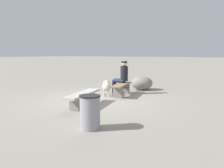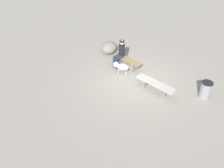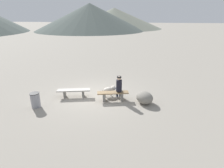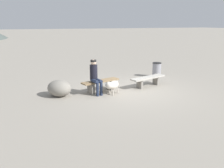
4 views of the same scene
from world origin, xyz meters
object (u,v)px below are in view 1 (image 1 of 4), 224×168
(bench_right, at_px, (122,88))
(seated_person, at_px, (122,75))
(trash_bin, at_px, (90,112))
(boulder, at_px, (142,83))
(dog, at_px, (106,86))
(bench_left, at_px, (83,96))

(bench_right, height_order, seated_person, seated_person)
(trash_bin, xyz_separation_m, boulder, (5.31, 1.34, -0.06))
(seated_person, bearing_deg, bench_right, -158.45)
(bench_right, xyz_separation_m, dog, (-0.29, 0.53, 0.06))
(bench_right, bearing_deg, bench_left, 163.74)
(seated_person, height_order, boulder, seated_person)
(boulder, bearing_deg, bench_left, 178.01)
(bench_left, bearing_deg, dog, -0.88)
(dog, distance_m, boulder, 2.05)
(bench_right, relative_size, boulder, 1.74)
(bench_left, height_order, trash_bin, trash_bin)
(boulder, bearing_deg, trash_bin, -165.88)
(seated_person, height_order, trash_bin, seated_person)
(seated_person, xyz_separation_m, boulder, (1.37, -0.24, -0.46))
(trash_bin, bearing_deg, seated_person, 21.78)
(seated_person, bearing_deg, trash_bin, -167.56)
(bench_left, xyz_separation_m, seated_person, (2.51, 0.10, 0.44))
(bench_left, relative_size, boulder, 1.90)
(bench_left, xyz_separation_m, bench_right, (2.21, -0.08, -0.01))
(bench_right, distance_m, trash_bin, 3.90)
(bench_right, height_order, trash_bin, trash_bin)
(bench_left, xyz_separation_m, boulder, (3.88, -0.13, -0.02))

